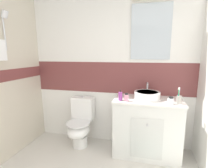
{
  "coord_description": "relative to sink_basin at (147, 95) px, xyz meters",
  "views": [
    {
      "loc": [
        0.58,
        -0.08,
        1.48
      ],
      "look_at": [
        0.11,
        2.0,
        1.08
      ],
      "focal_mm": 25.52,
      "sensor_mm": 36.0,
      "label": 1
    }
  ],
  "objects": [
    {
      "name": "toothbrush_cup",
      "position": [
        0.4,
        -0.15,
        0.01
      ],
      "size": [
        0.06,
        0.06,
        0.21
      ],
      "color": "#B2ADA3",
      "rests_on": "vanity_cabinet"
    },
    {
      "name": "lotion_bottle_short",
      "position": [
        -0.27,
        -0.19,
        -0.0
      ],
      "size": [
        0.06,
        0.06,
        0.11
      ],
      "color": "pink",
      "rests_on": "vanity_cabinet"
    },
    {
      "name": "toilet",
      "position": [
        -1.03,
        -0.02,
        -0.54
      ],
      "size": [
        0.37,
        0.5,
        0.79
      ],
      "color": "white",
      "rests_on": "ground_plane"
    },
    {
      "name": "hair_gel_jar",
      "position": [
        0.3,
        -0.19,
        -0.01
      ],
      "size": [
        0.08,
        0.08,
        0.1
      ],
      "color": "white",
      "rests_on": "vanity_cabinet"
    },
    {
      "name": "vanity_cabinet",
      "position": [
        0.02,
        -0.03,
        -0.48
      ],
      "size": [
        0.95,
        0.51,
        0.85
      ],
      "color": "silver",
      "rests_on": "ground_plane"
    },
    {
      "name": "sink_basin",
      "position": [
        0.0,
        0.0,
        0.0
      ],
      "size": [
        0.37,
        0.41,
        0.2
      ],
      "color": "white",
      "rests_on": "vanity_cabinet"
    },
    {
      "name": "soap_dispenser",
      "position": [
        -0.36,
        -0.17,
        0.0
      ],
      "size": [
        0.05,
        0.05,
        0.16
      ],
      "color": "#993F99",
      "rests_on": "vanity_cabinet"
    },
    {
      "name": "wall_back_tiled",
      "position": [
        -0.58,
        0.27,
        0.36
      ],
      "size": [
        3.2,
        0.2,
        2.5
      ],
      "color": "white",
      "rests_on": "ground_plane"
    }
  ]
}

